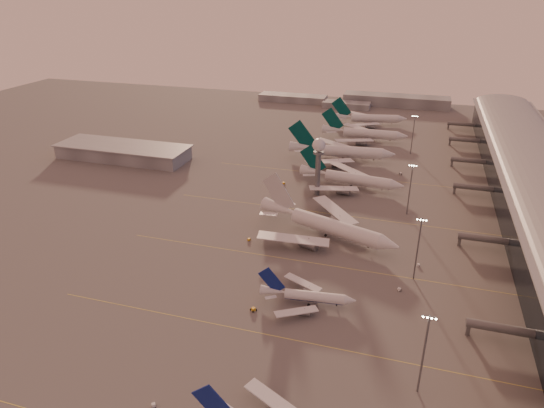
# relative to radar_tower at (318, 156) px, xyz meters

# --- Properties ---
(ground) EXTENTS (700.00, 700.00, 0.00)m
(ground) POSITION_rel_radar_tower_xyz_m (-5.00, -120.00, -20.95)
(ground) COLOR #525050
(ground) RESTS_ON ground
(taxiway_markings) EXTENTS (180.00, 185.25, 0.02)m
(taxiway_markings) POSITION_rel_radar_tower_xyz_m (25.00, -64.00, -20.94)
(taxiway_markings) COLOR gold
(taxiway_markings) RESTS_ON ground
(hangar) EXTENTS (82.00, 27.00, 8.50)m
(hangar) POSITION_rel_radar_tower_xyz_m (-125.00, 20.00, -16.63)
(hangar) COLOR slate
(hangar) RESTS_ON ground
(radar_tower) EXTENTS (6.40, 6.40, 31.10)m
(radar_tower) POSITION_rel_radar_tower_xyz_m (0.00, 0.00, 0.00)
(radar_tower) COLOR slate
(radar_tower) RESTS_ON ground
(mast_a) EXTENTS (3.60, 0.56, 25.00)m
(mast_a) POSITION_rel_radar_tower_xyz_m (53.00, -120.00, -7.21)
(mast_a) COLOR slate
(mast_a) RESTS_ON ground
(mast_b) EXTENTS (3.60, 0.56, 25.00)m
(mast_b) POSITION_rel_radar_tower_xyz_m (50.00, -65.00, -7.21)
(mast_b) COLOR slate
(mast_b) RESTS_ON ground
(mast_c) EXTENTS (3.60, 0.56, 25.00)m
(mast_c) POSITION_rel_radar_tower_xyz_m (45.00, -10.00, -7.21)
(mast_c) COLOR slate
(mast_c) RESTS_ON ground
(mast_d) EXTENTS (3.60, 0.56, 25.00)m
(mast_d) POSITION_rel_radar_tower_xyz_m (43.00, 80.00, -7.21)
(mast_d) COLOR slate
(mast_d) RESTS_ON ground
(distant_horizon) EXTENTS (165.00, 37.50, 9.00)m
(distant_horizon) POSITION_rel_radar_tower_xyz_m (-2.38, 205.14, -17.06)
(distant_horizon) COLOR slate
(distant_horizon) RESTS_ON ground
(narrowbody_mid) EXTENTS (33.03, 26.24, 12.92)m
(narrowbody_mid) POSITION_rel_radar_tower_xyz_m (16.25, -91.06, -18.33)
(narrowbody_mid) COLOR silver
(narrowbody_mid) RESTS_ON ground
(widebody_white) EXTENTS (63.50, 50.02, 23.30)m
(widebody_white) POSITION_rel_radar_tower_xyz_m (13.19, -42.69, -16.91)
(widebody_white) COLOR silver
(widebody_white) RESTS_ON ground
(greentail_a) EXTENTS (56.37, 45.27, 20.52)m
(greentail_a) POSITION_rel_radar_tower_xyz_m (14.88, 14.95, -17.33)
(greentail_a) COLOR silver
(greentail_a) RESTS_ON ground
(greentail_b) EXTENTS (64.76, 52.14, 23.52)m
(greentail_b) POSITION_rel_radar_tower_xyz_m (3.24, 55.85, -16.80)
(greentail_b) COLOR silver
(greentail_b) RESTS_ON ground
(greentail_c) EXTENTS (58.67, 47.40, 21.31)m
(greentail_c) POSITION_rel_radar_tower_xyz_m (11.41, 99.86, -17.18)
(greentail_c) COLOR silver
(greentail_c) RESTS_ON ground
(greentail_d) EXTENTS (56.35, 45.08, 20.68)m
(greentail_d) POSITION_rel_radar_tower_xyz_m (10.07, 141.41, -17.30)
(greentail_d) COLOR silver
(greentail_d) RESTS_ON ground
(gsv_truck_a) EXTENTS (5.12, 4.51, 2.04)m
(gsv_truck_a) POSITION_rel_radar_tower_xyz_m (-11.18, -144.76, -19.91)
(gsv_truck_a) COLOR silver
(gsv_truck_a) RESTS_ON ground
(gsv_tug_mid) EXTENTS (4.52, 4.09, 1.11)m
(gsv_tug_mid) POSITION_rel_radar_tower_xyz_m (0.11, -100.06, -20.38)
(gsv_tug_mid) COLOR gold
(gsv_tug_mid) RESTS_ON ground
(gsv_truck_b) EXTENTS (5.90, 3.80, 2.24)m
(gsv_truck_b) POSITION_rel_radar_tower_xyz_m (45.91, -74.51, -19.81)
(gsv_truck_b) COLOR silver
(gsv_truck_b) RESTS_ON ground
(gsv_truck_c) EXTENTS (4.39, 5.48, 2.13)m
(gsv_truck_c) POSITION_rel_radar_tower_xyz_m (-16.90, -55.16, -19.86)
(gsv_truck_c) COLOR gold
(gsv_truck_c) RESTS_ON ground
(gsv_catering_b) EXTENTS (4.73, 3.22, 3.56)m
(gsv_catering_b) POSITION_rel_radar_tower_xyz_m (51.65, -55.52, -19.17)
(gsv_catering_b) COLOR silver
(gsv_catering_b) RESTS_ON ground
(gsv_truck_d) EXTENTS (3.66, 6.14, 2.34)m
(gsv_truck_d) POSITION_rel_radar_tower_xyz_m (-19.86, 9.10, -19.76)
(gsv_truck_d) COLOR gold
(gsv_truck_d) RESTS_ON ground
(gsv_tug_hangar) EXTENTS (3.82, 2.42, 1.06)m
(gsv_tug_hangar) POSITION_rel_radar_tower_xyz_m (39.19, 41.35, -20.40)
(gsv_tug_hangar) COLOR silver
(gsv_tug_hangar) RESTS_ON ground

